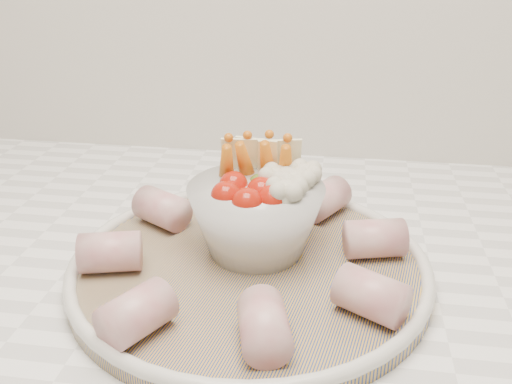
# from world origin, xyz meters

# --- Properties ---
(serving_platter) EXTENTS (0.38, 0.38, 0.02)m
(serving_platter) POSITION_xyz_m (0.00, 1.43, 0.93)
(serving_platter) COLOR navy
(serving_platter) RESTS_ON kitchen_counter
(veggie_bowl) EXTENTS (0.13, 0.13, 0.10)m
(veggie_bowl) POSITION_xyz_m (0.01, 1.46, 0.98)
(veggie_bowl) COLOR silver
(veggie_bowl) RESTS_ON serving_platter
(cured_meat_rolls) EXTENTS (0.29, 0.30, 0.04)m
(cured_meat_rolls) POSITION_xyz_m (0.00, 1.43, 0.95)
(cured_meat_rolls) COLOR #B7535C
(cured_meat_rolls) RESTS_ON serving_platter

